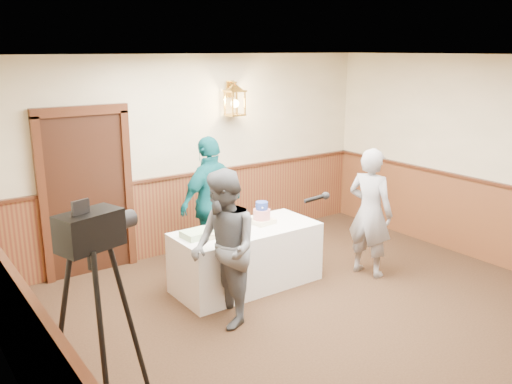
# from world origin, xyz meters

# --- Properties ---
(ground) EXTENTS (7.00, 7.00, 0.00)m
(ground) POSITION_xyz_m (0.00, 0.00, 0.00)
(ground) COLOR black
(ground) RESTS_ON ground
(room_shell) EXTENTS (6.02, 7.02, 2.81)m
(room_shell) POSITION_xyz_m (-0.05, 0.45, 1.52)
(room_shell) COLOR #C0B490
(room_shell) RESTS_ON ground
(display_table) EXTENTS (1.80, 0.80, 0.75)m
(display_table) POSITION_xyz_m (-0.18, 1.90, 0.38)
(display_table) COLOR white
(display_table) RESTS_ON ground
(tiered_cake) EXTENTS (0.29, 0.29, 0.28)m
(tiered_cake) POSITION_xyz_m (0.09, 1.96, 0.86)
(tiered_cake) COLOR #F8ECBF
(tiered_cake) RESTS_ON display_table
(sheet_cake_yellow) EXTENTS (0.35, 0.28, 0.07)m
(sheet_cake_yellow) POSITION_xyz_m (-0.59, 1.89, 0.78)
(sheet_cake_yellow) COLOR #E4CA88
(sheet_cake_yellow) RESTS_ON display_table
(sheet_cake_green) EXTENTS (0.35, 0.29, 0.08)m
(sheet_cake_green) POSITION_xyz_m (-0.83, 1.96, 0.79)
(sheet_cake_green) COLOR #9FC88D
(sheet_cake_green) RESTS_ON display_table
(interviewer) EXTENTS (1.50, 0.93, 1.68)m
(interviewer) POSITION_xyz_m (-0.90, 1.26, 0.84)
(interviewer) COLOR #54585D
(interviewer) RESTS_ON ground
(baker) EXTENTS (0.54, 0.69, 1.67)m
(baker) POSITION_xyz_m (1.32, 1.29, 0.84)
(baker) COLOR gray
(baker) RESTS_ON ground
(assistant_p) EXTENTS (1.11, 0.66, 1.78)m
(assistant_p) POSITION_xyz_m (-0.18, 2.71, 0.89)
(assistant_p) COLOR #0D5960
(assistant_p) RESTS_ON ground
(tv_camera_rig) EXTENTS (0.70, 0.65, 1.79)m
(tv_camera_rig) POSITION_xyz_m (-2.60, 0.27, 0.80)
(tv_camera_rig) COLOR black
(tv_camera_rig) RESTS_ON ground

